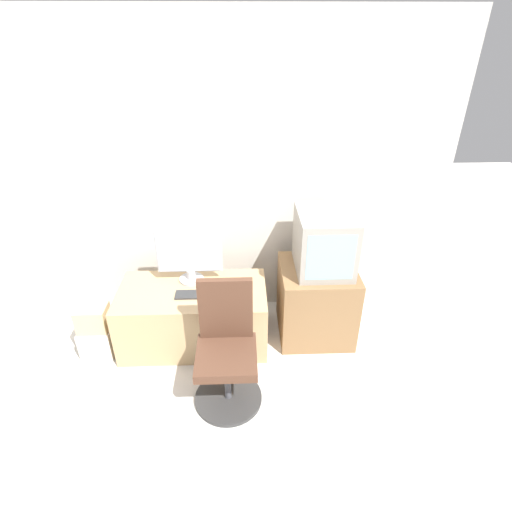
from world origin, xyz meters
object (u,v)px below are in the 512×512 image
(mouse, at_px, (219,292))
(office_chair, at_px, (227,354))
(keyboard, at_px, (193,295))
(cardboard_box_lower, at_px, (99,340))
(main_monitor, at_px, (189,255))
(crt_tv, at_px, (324,242))

(mouse, bearing_deg, office_chair, -82.50)
(keyboard, xyz_separation_m, cardboard_box_lower, (-0.83, -0.06, -0.41))
(main_monitor, height_order, office_chair, main_monitor)
(office_chair, bearing_deg, cardboard_box_lower, 156.02)
(main_monitor, relative_size, cardboard_box_lower, 2.07)
(keyboard, height_order, crt_tv, crt_tv)
(main_monitor, bearing_deg, cardboard_box_lower, -160.10)
(main_monitor, relative_size, mouse, 10.13)
(cardboard_box_lower, bearing_deg, main_monitor, 19.90)
(main_monitor, height_order, crt_tv, crt_tv)
(mouse, xyz_separation_m, office_chair, (0.07, -0.57, -0.14))
(crt_tv, relative_size, office_chair, 0.56)
(keyboard, xyz_separation_m, crt_tv, (1.08, 0.17, 0.38))
(mouse, xyz_separation_m, crt_tv, (0.87, 0.15, 0.37))
(keyboard, height_order, mouse, mouse)
(crt_tv, distance_m, office_chair, 1.19)
(main_monitor, bearing_deg, crt_tv, -3.11)
(main_monitor, bearing_deg, keyboard, -81.50)
(mouse, xyz_separation_m, cardboard_box_lower, (-1.04, -0.07, -0.42))
(main_monitor, bearing_deg, office_chair, -67.72)
(crt_tv, bearing_deg, keyboard, -171.11)
(office_chair, bearing_deg, main_monitor, 112.28)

